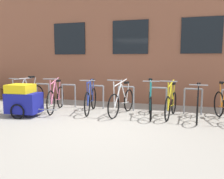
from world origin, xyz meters
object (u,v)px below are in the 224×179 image
bicycle_pink (56,98)px  bicycle_black (198,105)px  bike_trailer (23,100)px  bicycle_blue (91,99)px  bicycle_silver (25,96)px  bicycle_yellow (171,104)px  bicycle_white (122,101)px  bicycle_teal (150,103)px

bicycle_pink → bicycle_black: 4.19m
bicycle_black → bike_trailer: bicycle_black is taller
bicycle_black → bike_trailer: (-4.72, -1.02, 0.08)m
bicycle_blue → bicycle_silver: size_ratio=1.00×
bicycle_yellow → bicycle_silver: 4.66m
bicycle_silver → bike_trailer: size_ratio=1.15×
bicycle_white → bicycle_pink: 2.09m
bicycle_blue → bicycle_pink: bearing=-172.4°
bicycle_white → bike_trailer: bearing=-158.9°
bicycle_white → bicycle_blue: size_ratio=1.03×
bicycle_pink → bicycle_black: bicycle_pink is taller
bicycle_pink → bicycle_silver: size_ratio=1.03×
bicycle_silver → bike_trailer: bicycle_silver is taller
bicycle_blue → bicycle_teal: (1.82, -0.03, -0.01)m
bicycle_silver → bicycle_pink: bearing=-3.5°
bicycle_white → bicycle_pink: bearing=-176.6°
bicycle_blue → bicycle_silver: bearing=-178.1°
bicycle_blue → bicycle_silver: 2.27m
bicycle_white → bicycle_silver: bicycle_white is taller
bicycle_pink → bicycle_silver: 1.17m
bicycle_pink → bicycle_silver: (-1.16, 0.07, 0.01)m
bike_trailer → bicycle_yellow: bearing=15.2°
bicycle_teal → bicycle_white: bearing=179.4°
bicycle_pink → bicycle_black: (4.19, 0.14, -0.00)m
bicycle_yellow → bicycle_pink: (-3.49, -0.20, 0.02)m
bicycle_teal → bicycle_black: bearing=0.9°
bike_trailer → bicycle_white: bearing=21.1°
bicycle_yellow → bicycle_blue: bicycle_yellow is taller
bicycle_silver → bicycle_teal: 4.09m
bicycle_blue → bicycle_silver: bicycle_silver is taller
bicycle_black → bicycle_silver: bicycle_silver is taller
bicycle_white → bicycle_pink: (-2.09, -0.12, 0.01)m
bicycle_white → bicycle_teal: size_ratio=1.09×
bicycle_white → bicycle_black: bearing=0.3°
bicycle_yellow → bicycle_teal: bicycle_yellow is taller
bicycle_white → bicycle_silver: size_ratio=1.04×
bicycle_white → bicycle_pink: size_ratio=1.00×
bicycle_yellow → bicycle_teal: bearing=-171.1°
bicycle_teal → bicycle_pink: bearing=-177.7°
bicycle_blue → bicycle_yellow: bearing=1.4°
bicycle_blue → bike_trailer: bearing=-147.8°
bicycle_black → bicycle_blue: bearing=179.8°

